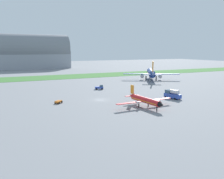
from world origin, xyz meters
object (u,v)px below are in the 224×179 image
(baggage_cart_by_runway, at_px, (58,102))
(airplane_foreground_turboprop, at_px, (145,100))
(airplane_parked_jet_far, at_px, (151,73))
(pushback_tug_midfield, at_px, (100,87))
(fuel_truck_near_gate, at_px, (172,94))

(baggage_cart_by_runway, bearing_deg, airplane_foreground_turboprop, 99.10)
(airplane_foreground_turboprop, distance_m, baggage_cart_by_runway, 28.44)
(airplane_parked_jet_far, relative_size, baggage_cart_by_runway, 9.91)
(airplane_parked_jet_far, distance_m, baggage_cart_by_runway, 76.40)
(airplane_parked_jet_far, bearing_deg, pushback_tug_midfield, 146.07)
(pushback_tug_midfield, bearing_deg, airplane_foreground_turboprop, -75.82)
(airplane_foreground_turboprop, distance_m, fuel_truck_near_gate, 18.12)
(fuel_truck_near_gate, height_order, pushback_tug_midfield, fuel_truck_near_gate)
(airplane_foreground_turboprop, height_order, airplane_parked_jet_far, airplane_parked_jet_far)
(airplane_foreground_turboprop, xyz_separation_m, airplane_parked_jet_far, (42.32, 56.94, 1.94))
(pushback_tug_midfield, relative_size, baggage_cart_by_runway, 1.35)
(fuel_truck_near_gate, bearing_deg, baggage_cart_by_runway, 67.72)
(airplane_foreground_turboprop, height_order, fuel_truck_near_gate, airplane_foreground_turboprop)
(fuel_truck_near_gate, bearing_deg, airplane_foreground_turboprop, 104.76)
(pushback_tug_midfield, bearing_deg, baggage_cart_by_runway, -122.40)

